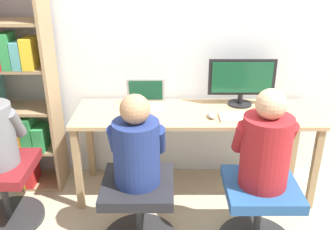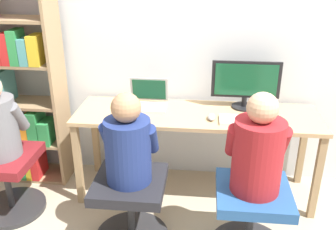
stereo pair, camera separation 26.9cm
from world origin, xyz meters
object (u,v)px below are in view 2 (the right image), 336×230
object	(u,v)px
person_at_monitor	(258,150)
bookshelf	(11,93)
office_chair_side	(7,178)
laptop	(148,101)
office_chair_left	(251,215)
desktop_monitor	(246,84)
keyboard	(248,120)
person_at_laptop	(128,144)
office_chair_right	(131,205)

from	to	relation	value
person_at_monitor	bookshelf	xyz separation A→B (m)	(-1.91, 0.72, 0.02)
person_at_monitor	office_chair_side	world-z (taller)	person_at_monitor
laptop	office_chair_left	size ratio (longest dim) A/B	0.60
desktop_monitor	laptop	world-z (taller)	desktop_monitor
laptop	office_chair_left	xyz separation A→B (m)	(0.78, -0.73, -0.47)
person_at_monitor	bookshelf	bearing A→B (deg)	159.35
laptop	keyboard	world-z (taller)	laptop
desktop_monitor	person_at_monitor	bearing A→B (deg)	-88.65
person_at_laptop	bookshelf	distance (m)	1.31
laptop	office_chair_left	distance (m)	1.17
person_at_laptop	bookshelf	world-z (taller)	bookshelf
desktop_monitor	bookshelf	distance (m)	1.89
desktop_monitor	bookshelf	xyz separation A→B (m)	(-1.89, -0.07, -0.13)
keyboard	desktop_monitor	bearing A→B (deg)	91.48
office_chair_left	office_chair_side	distance (m)	1.80
office_chair_left	office_chair_right	xyz separation A→B (m)	(-0.79, 0.03, 0.00)
laptop	desktop_monitor	bearing A→B (deg)	4.54
desktop_monitor	office_chair_right	world-z (taller)	desktop_monitor
keyboard	person_at_laptop	xyz separation A→B (m)	(-0.78, -0.49, 0.02)
person_at_monitor	person_at_laptop	world-z (taller)	person_at_monitor
laptop	office_chair_left	bearing A→B (deg)	-43.26
desktop_monitor	laptop	size ratio (longest dim) A/B	1.73
desktop_monitor	bookshelf	world-z (taller)	bookshelf
office_chair_left	person_at_laptop	bearing A→B (deg)	177.89
bookshelf	keyboard	bearing A→B (deg)	-6.27
office_chair_left	person_at_monitor	world-z (taller)	person_at_monitor
laptop	office_chair_right	bearing A→B (deg)	-91.41
person_at_laptop	desktop_monitor	bearing A→B (deg)	44.49
desktop_monitor	person_at_laptop	distance (m)	1.10
laptop	person_at_laptop	world-z (taller)	person_at_laptop
person_at_monitor	person_at_laptop	xyz separation A→B (m)	(-0.79, 0.02, -0.02)
desktop_monitor	laptop	bearing A→B (deg)	-175.46
office_chair_left	person_at_laptop	world-z (taller)	person_at_laptop
office_chair_left	bookshelf	world-z (taller)	bookshelf
laptop	office_chair_left	world-z (taller)	laptop
bookshelf	office_chair_side	xyz separation A→B (m)	(0.12, -0.48, -0.50)
person_at_laptop	office_chair_side	size ratio (longest dim) A/B	1.18
office_chair_left	office_chair_side	xyz separation A→B (m)	(-1.79, 0.25, 0.00)
office_chair_left	bookshelf	bearing A→B (deg)	159.22
person_at_monitor	office_chair_side	size ratio (longest dim) A/B	1.26
person_at_monitor	keyboard	bearing A→B (deg)	91.28
person_at_monitor	bookshelf	world-z (taller)	bookshelf
keyboard	person_at_monitor	bearing A→B (deg)	-88.72
office_chair_left	office_chair_right	bearing A→B (deg)	178.18
person_at_monitor	bookshelf	distance (m)	2.04
bookshelf	office_chair_side	size ratio (longest dim) A/B	3.41
laptop	keyboard	size ratio (longest dim) A/B	0.75
office_chair_left	office_chair_side	world-z (taller)	same
laptop	person_at_monitor	size ratio (longest dim) A/B	0.48
laptop	office_chair_side	world-z (taller)	laptop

